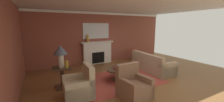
% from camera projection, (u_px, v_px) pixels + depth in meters
% --- Properties ---
extents(ground_plane, '(9.83, 9.83, 0.00)m').
position_uv_depth(ground_plane, '(134.00, 80.00, 5.37)').
color(ground_plane, brown).
extents(wall_fireplace, '(8.16, 0.12, 2.82)m').
position_uv_depth(wall_fireplace, '(101.00, 38.00, 7.86)').
color(wall_fireplace, brown).
rests_on(wall_fireplace, ground_plane).
extents(wall_window, '(0.12, 6.79, 2.82)m').
position_uv_depth(wall_window, '(9.00, 51.00, 3.61)').
color(wall_window, brown).
rests_on(wall_window, ground_plane).
extents(ceiling_panel, '(8.16, 6.79, 0.06)m').
position_uv_depth(ceiling_panel, '(131.00, 4.00, 5.12)').
color(ceiling_panel, white).
extents(crown_moulding, '(8.16, 0.08, 0.12)m').
position_uv_depth(crown_moulding, '(101.00, 13.00, 7.55)').
color(crown_moulding, white).
extents(area_rug, '(3.06, 2.20, 0.01)m').
position_uv_depth(area_rug, '(119.00, 80.00, 5.37)').
color(area_rug, '#993D33').
rests_on(area_rug, ground_plane).
extents(fireplace, '(1.80, 0.35, 1.23)m').
position_uv_depth(fireplace, '(97.00, 53.00, 7.67)').
color(fireplace, white).
rests_on(fireplace, ground_plane).
extents(mantel_mirror, '(1.50, 0.04, 0.83)m').
position_uv_depth(mantel_mirror, '(96.00, 31.00, 7.56)').
color(mantel_mirror, silver).
extents(sofa, '(1.02, 2.15, 0.85)m').
position_uv_depth(sofa, '(151.00, 65.00, 6.41)').
color(sofa, tan).
rests_on(sofa, ground_plane).
extents(armchair_near_window, '(0.84, 0.84, 0.95)m').
position_uv_depth(armchair_near_window, '(80.00, 87.00, 4.06)').
color(armchair_near_window, '#C1B293').
rests_on(armchair_near_window, ground_plane).
extents(armchair_facing_fireplace, '(0.88, 0.88, 0.95)m').
position_uv_depth(armchair_facing_fireplace, '(133.00, 87.00, 4.06)').
color(armchair_facing_fireplace, brown).
rests_on(armchair_facing_fireplace, ground_plane).
extents(coffee_table, '(1.00, 1.00, 0.45)m').
position_uv_depth(coffee_table, '(119.00, 72.00, 5.31)').
color(coffee_table, '#3D2D1E').
rests_on(coffee_table, ground_plane).
extents(side_table, '(0.56, 0.56, 0.70)m').
position_uv_depth(side_table, '(62.00, 76.00, 4.66)').
color(side_table, '#3D2D1E').
rests_on(side_table, ground_plane).
extents(table_lamp, '(0.44, 0.44, 0.75)m').
position_uv_depth(table_lamp, '(60.00, 52.00, 4.51)').
color(table_lamp, beige).
rests_on(table_lamp, side_table).
extents(vase_tall_corner, '(0.30, 0.30, 0.68)m').
position_uv_depth(vase_tall_corner, '(134.00, 54.00, 8.50)').
color(vase_tall_corner, '#9E3328').
rests_on(vase_tall_corner, ground_plane).
extents(vase_on_side_table, '(0.11, 0.11, 0.24)m').
position_uv_depth(vase_on_side_table, '(67.00, 64.00, 4.55)').
color(vase_on_side_table, '#B7892D').
rests_on(vase_on_side_table, side_table).
extents(vase_mantel_left, '(0.12, 0.12, 0.39)m').
position_uv_depth(vase_mantel_left, '(88.00, 38.00, 7.23)').
color(vase_mantel_left, '#B7892D').
rests_on(vase_mantel_left, fireplace).
extents(book_red_cover, '(0.24, 0.19, 0.05)m').
position_uv_depth(book_red_cover, '(124.00, 69.00, 5.21)').
color(book_red_cover, navy).
rests_on(book_red_cover, coffee_table).
extents(book_art_folio, '(0.27, 0.22, 0.03)m').
position_uv_depth(book_art_folio, '(117.00, 67.00, 5.28)').
color(book_art_folio, maroon).
rests_on(book_art_folio, coffee_table).
extents(book_small_novel, '(0.24, 0.22, 0.04)m').
position_uv_depth(book_small_novel, '(119.00, 65.00, 5.41)').
color(book_small_novel, navy).
rests_on(book_small_novel, coffee_table).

